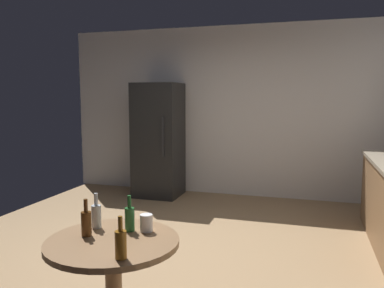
{
  "coord_description": "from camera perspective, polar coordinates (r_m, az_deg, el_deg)",
  "views": [
    {
      "loc": [
        1.31,
        -3.55,
        1.58
      ],
      "look_at": [
        0.18,
        0.14,
        1.12
      ],
      "focal_mm": 36.45,
      "sensor_mm": 36.0,
      "label": 1
    }
  ],
  "objects": [
    {
      "name": "plastic_cup_white",
      "position": [
        2.53,
        -6.7,
        -11.4
      ],
      "size": [
        0.08,
        0.08,
        0.11
      ],
      "primitive_type": "cylinder",
      "color": "white",
      "rests_on": "foreground_table"
    },
    {
      "name": "beer_bottle_amber",
      "position": [
        2.14,
        -10.38,
        -14.1
      ],
      "size": [
        0.06,
        0.06,
        0.23
      ],
      "color": "#8C5919",
      "rests_on": "foreground_table"
    },
    {
      "name": "beer_bottle_green",
      "position": [
        2.54,
        -9.11,
        -10.66
      ],
      "size": [
        0.06,
        0.06,
        0.23
      ],
      "color": "#26662D",
      "rests_on": "foreground_table"
    },
    {
      "name": "refrigerator",
      "position": [
        6.23,
        -4.93,
        0.58
      ],
      "size": [
        0.7,
        0.68,
        1.8
      ],
      "color": "black",
      "rests_on": "ground_plane"
    },
    {
      "name": "beer_bottle_brown",
      "position": [
        2.51,
        -15.21,
        -11.02
      ],
      "size": [
        0.06,
        0.06,
        0.23
      ],
      "color": "#593314",
      "rests_on": "foreground_table"
    },
    {
      "name": "foreground_table",
      "position": [
        2.48,
        -11.49,
        -15.78
      ],
      "size": [
        0.8,
        0.8,
        0.73
      ],
      "color": "olive",
      "rests_on": "ground_plane"
    },
    {
      "name": "beer_bottle_clear",
      "position": [
        2.64,
        -13.73,
        -10.12
      ],
      "size": [
        0.06,
        0.06,
        0.23
      ],
      "color": "silver",
      "rests_on": "foreground_table"
    },
    {
      "name": "wall_back",
      "position": [
        6.32,
        4.99,
        4.75
      ],
      "size": [
        5.32,
        0.06,
        2.7
      ],
      "primitive_type": "cube",
      "color": "silver",
      "rests_on": "ground_plane"
    },
    {
      "name": "ground_plane",
      "position": [
        4.12,
        -3.15,
        -16.45
      ],
      "size": [
        5.2,
        5.2,
        0.1
      ],
      "primitive_type": "cube",
      "color": "#9E7C56"
    }
  ]
}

